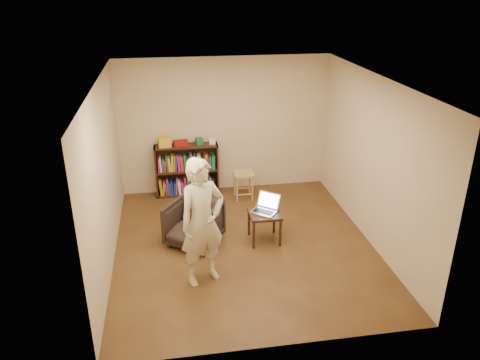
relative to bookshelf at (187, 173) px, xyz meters
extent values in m
plane|color=#472B16|center=(0.76, -2.09, -0.44)|extent=(4.50, 4.50, 0.00)
plane|color=white|center=(0.76, -2.09, 2.16)|extent=(4.50, 4.50, 0.00)
plane|color=beige|center=(0.76, 0.16, 0.86)|extent=(4.00, 0.00, 4.00)
plane|color=beige|center=(-1.24, -2.09, 0.86)|extent=(0.00, 4.50, 4.50)
plane|color=beige|center=(2.76, -2.09, 0.86)|extent=(0.00, 4.50, 4.50)
cube|color=black|center=(-0.58, -0.01, 0.06)|extent=(0.03, 0.30, 1.00)
cube|color=black|center=(0.59, -0.01, 0.06)|extent=(0.03, 0.30, 1.00)
cube|color=black|center=(0.00, 0.13, 0.06)|extent=(1.20, 0.02, 1.00)
cube|color=black|center=(0.00, -0.01, -0.42)|extent=(1.20, 0.30, 0.03)
cube|color=black|center=(0.00, -0.01, 0.06)|extent=(1.14, 0.30, 0.03)
cube|color=black|center=(0.00, -0.01, 0.55)|extent=(1.20, 0.30, 0.03)
cube|color=gold|center=(-0.39, -0.03, 0.65)|extent=(0.24, 0.19, 0.18)
cube|color=maroon|center=(-0.09, -0.01, 0.61)|extent=(0.29, 0.23, 0.09)
cube|color=#1B6639|center=(0.26, 0.00, 0.62)|extent=(0.15, 0.15, 0.13)
cube|color=white|center=(0.51, 0.01, 0.61)|extent=(0.13, 0.13, 0.09)
cube|color=tan|center=(1.04, -0.40, 0.08)|extent=(0.37, 0.37, 0.04)
cylinder|color=tan|center=(0.89, -0.55, -0.19)|extent=(0.04, 0.04, 0.50)
cylinder|color=tan|center=(1.19, -0.55, -0.19)|extent=(0.04, 0.04, 0.50)
cylinder|color=tan|center=(0.89, -0.25, -0.19)|extent=(0.04, 0.04, 0.50)
cylinder|color=tan|center=(1.19, -0.25, -0.19)|extent=(0.04, 0.04, 0.50)
imported|color=black|center=(-0.01, -1.90, -0.09)|extent=(1.04, 1.05, 0.70)
cube|color=black|center=(1.10, -2.00, 0.04)|extent=(0.49, 0.49, 0.04)
cylinder|color=black|center=(0.89, -2.21, -0.21)|extent=(0.04, 0.04, 0.45)
cylinder|color=black|center=(1.31, -2.21, -0.21)|extent=(0.04, 0.04, 0.45)
cylinder|color=black|center=(0.89, -1.79, -0.21)|extent=(0.04, 0.04, 0.45)
cylinder|color=black|center=(1.31, -1.79, -0.21)|extent=(0.04, 0.04, 0.45)
cube|color=#BCBDC2|center=(1.08, -2.00, 0.07)|extent=(0.46, 0.44, 0.02)
cube|color=black|center=(1.08, -2.00, 0.08)|extent=(0.34, 0.31, 0.00)
cube|color=#BCBDC2|center=(1.20, -1.85, 0.20)|extent=(0.36, 0.32, 0.25)
cube|color=#B6D3FF|center=(1.20, -1.85, 0.20)|extent=(0.31, 0.28, 0.20)
imported|color=beige|center=(0.06, -2.90, 0.46)|extent=(0.78, 0.67, 1.80)
camera|label=1|loc=(-0.33, -8.39, 3.43)|focal=35.00mm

